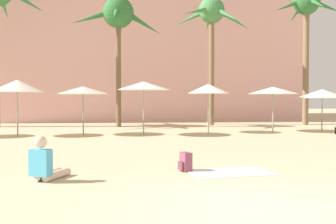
{
  "coord_description": "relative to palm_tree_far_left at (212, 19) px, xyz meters",
  "views": [
    {
      "loc": [
        -2.37,
        -5.35,
        1.58
      ],
      "look_at": [
        0.1,
        7.06,
        1.2
      ],
      "focal_mm": 42.71,
      "sensor_mm": 36.0,
      "label": 1
    }
  ],
  "objects": [
    {
      "name": "ground",
      "position": [
        -5.3,
        -19.05,
        -6.72
      ],
      "size": [
        120.0,
        120.0,
        0.0
      ],
      "primitive_type": "plane",
      "color": "#C6B28C"
    },
    {
      "name": "hotel_pink",
      "position": [
        -2.3,
        9.95,
        2.23
      ],
      "size": [
        22.85,
        11.58,
        17.9
      ],
      "primitive_type": "cube",
      "color": "beige",
      "rests_on": "ground"
    },
    {
      "name": "palm_tree_far_left",
      "position": [
        0.0,
        0.0,
        0.0
      ],
      "size": [
        4.84,
        5.08,
        8.08
      ],
      "color": "brown",
      "rests_on": "ground"
    },
    {
      "name": "palm_tree_left",
      "position": [
        -5.95,
        -0.83,
        -0.35
      ],
      "size": [
        5.34,
        5.44,
        7.6
      ],
      "color": "brown",
      "rests_on": "ground"
    },
    {
      "name": "palm_tree_right",
      "position": [
        5.87,
        -1.2,
        0.43
      ],
      "size": [
        4.62,
        4.47,
        8.66
      ],
      "color": "brown",
      "rests_on": "ground"
    },
    {
      "name": "cafe_umbrella_0",
      "position": [
        4.0,
        -6.01,
        -4.82
      ],
      "size": [
        2.63,
        2.63,
        2.13
      ],
      "color": "gray",
      "rests_on": "ground"
    },
    {
      "name": "cafe_umbrella_1",
      "position": [
        -1.96,
        -5.76,
        -4.59
      ],
      "size": [
        2.04,
        2.04,
        2.36
      ],
      "color": "gray",
      "rests_on": "ground"
    },
    {
      "name": "cafe_umbrella_2",
      "position": [
        -10.74,
        -5.92,
        -4.52
      ],
      "size": [
        2.21,
        2.21,
        2.47
      ],
      "color": "gray",
      "rests_on": "ground"
    },
    {
      "name": "cafe_umbrella_3",
      "position": [
        -7.92,
        -5.81,
        -4.69
      ],
      "size": [
        2.39,
        2.39,
        2.21
      ],
      "color": "gray",
      "rests_on": "ground"
    },
    {
      "name": "cafe_umbrella_4",
      "position": [
        1.39,
        -5.84,
        -4.66
      ],
      "size": [
        2.51,
        2.51,
        2.24
      ],
      "color": "gray",
      "rests_on": "ground"
    },
    {
      "name": "cafe_umbrella_6",
      "position": [
        -5.24,
        -6.54,
        -4.5
      ],
      "size": [
        2.43,
        2.43,
        2.42
      ],
      "color": "gray",
      "rests_on": "ground"
    },
    {
      "name": "beach_towel",
      "position": [
        -4.65,
        -16.19,
        -6.71
      ],
      "size": [
        1.8,
        1.17,
        0.01
      ],
      "primitive_type": "cube",
      "rotation": [
        0.0,
        0.0,
        0.05
      ],
      "color": "white",
      "rests_on": "ground"
    },
    {
      "name": "backpack",
      "position": [
        -5.56,
        -15.83,
        -6.52
      ],
      "size": [
        0.29,
        0.33,
        0.42
      ],
      "rotation": [
        0.0,
        0.0,
        3.35
      ],
      "color": "#7E4052",
      "rests_on": "ground"
    },
    {
      "name": "person_mid_left",
      "position": [
        -8.5,
        -16.28,
        -6.41
      ],
      "size": [
        0.77,
        0.98,
        0.9
      ],
      "rotation": [
        0.0,
        0.0,
        1.07
      ],
      "color": "beige",
      "rests_on": "ground"
    }
  ]
}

